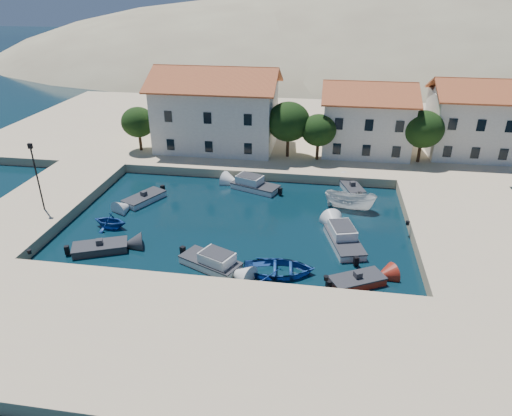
# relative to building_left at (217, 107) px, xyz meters

# --- Properties ---
(ground) EXTENTS (400.00, 400.00, 0.00)m
(ground) POSITION_rel_building_left_xyz_m (6.00, -28.00, -5.94)
(ground) COLOR black
(ground) RESTS_ON ground
(quay_south) EXTENTS (52.00, 12.00, 1.00)m
(quay_south) POSITION_rel_building_left_xyz_m (6.00, -34.00, -5.44)
(quay_south) COLOR beige
(quay_south) RESTS_ON ground
(quay_east) EXTENTS (11.00, 20.00, 1.00)m
(quay_east) POSITION_rel_building_left_xyz_m (26.50, -18.00, -5.44)
(quay_east) COLOR beige
(quay_east) RESTS_ON ground
(quay_west) EXTENTS (8.00, 20.00, 1.00)m
(quay_west) POSITION_rel_building_left_xyz_m (-13.00, -18.00, -5.44)
(quay_west) COLOR beige
(quay_west) RESTS_ON ground
(quay_north) EXTENTS (80.00, 36.00, 1.00)m
(quay_north) POSITION_rel_building_left_xyz_m (8.00, 10.00, -5.44)
(quay_north) COLOR beige
(quay_north) RESTS_ON ground
(hills) EXTENTS (254.00, 176.00, 99.00)m
(hills) POSITION_rel_building_left_xyz_m (26.64, 95.62, -29.34)
(hills) COLOR gray
(hills) RESTS_ON ground
(building_left) EXTENTS (14.70, 9.45, 9.70)m
(building_left) POSITION_rel_building_left_xyz_m (0.00, 0.00, 0.00)
(building_left) COLOR beige
(building_left) RESTS_ON quay_north
(building_mid) EXTENTS (10.50, 8.40, 8.30)m
(building_mid) POSITION_rel_building_left_xyz_m (18.00, 1.00, -0.71)
(building_mid) COLOR beige
(building_mid) RESTS_ON quay_north
(building_right) EXTENTS (9.45, 8.40, 8.80)m
(building_right) POSITION_rel_building_left_xyz_m (30.00, 2.00, -0.46)
(building_right) COLOR beige
(building_right) RESTS_ON quay_north
(trees) EXTENTS (37.30, 5.30, 6.45)m
(trees) POSITION_rel_building_left_xyz_m (10.51, -2.54, -1.10)
(trees) COLOR #382314
(trees) RESTS_ON quay_north
(lamppost) EXTENTS (0.35, 0.25, 6.22)m
(lamppost) POSITION_rel_building_left_xyz_m (-11.50, -20.00, -1.18)
(lamppost) COLOR black
(lamppost) RESTS_ON quay_west
(bollards) EXTENTS (29.36, 9.56, 0.30)m
(bollards) POSITION_rel_building_left_xyz_m (8.80, -24.13, -4.79)
(bollards) COLOR black
(bollards) RESTS_ON ground
(motorboat_grey_sw) EXTENTS (4.68, 3.41, 1.25)m
(motorboat_grey_sw) POSITION_rel_building_left_xyz_m (-4.04, -24.47, -5.64)
(motorboat_grey_sw) COLOR #2F2F34
(motorboat_grey_sw) RESTS_ON ground
(cabin_cruiser_south) EXTENTS (5.18, 3.86, 1.60)m
(cabin_cruiser_south) POSITION_rel_building_left_xyz_m (5.29, -25.30, -5.46)
(cabin_cruiser_south) COLOR silver
(cabin_cruiser_south) RESTS_ON ground
(rowboat_south) EXTENTS (5.66, 4.31, 1.10)m
(rowboat_south) POSITION_rel_building_left_xyz_m (10.58, -25.42, -5.94)
(rowboat_south) COLOR navy
(rowboat_south) RESTS_ON ground
(motorboat_red_se) EXTENTS (4.28, 3.40, 1.25)m
(motorboat_red_se) POSITION_rel_building_left_xyz_m (16.25, -25.93, -5.64)
(motorboat_red_se) COLOR maroon
(motorboat_red_se) RESTS_ON ground
(cabin_cruiser_east) EXTENTS (3.53, 5.77, 1.60)m
(cabin_cruiser_east) POSITION_rel_building_left_xyz_m (15.41, -20.49, -5.46)
(cabin_cruiser_east) COLOR silver
(cabin_cruiser_east) RESTS_ON ground
(boat_east) EXTENTS (5.15, 2.73, 1.89)m
(boat_east) POSITION_rel_building_left_xyz_m (16.05, -13.57, -5.94)
(boat_east) COLOR silver
(boat_east) RESTS_ON ground
(motorboat_white_ne) EXTENTS (2.73, 3.98, 1.25)m
(motorboat_white_ne) POSITION_rel_building_left_xyz_m (16.41, -9.28, -5.64)
(motorboat_white_ne) COLOR silver
(motorboat_white_ne) RESTS_ON ground
(rowboat_west) EXTENTS (3.37, 3.00, 1.62)m
(rowboat_west) POSITION_rel_building_left_xyz_m (-4.96, -20.59, -5.94)
(rowboat_west) COLOR navy
(rowboat_west) RESTS_ON ground
(motorboat_white_west) EXTENTS (3.62, 4.72, 1.25)m
(motorboat_white_west) POSITION_rel_building_left_xyz_m (-4.02, -14.98, -5.64)
(motorboat_white_west) COLOR silver
(motorboat_white_west) RESTS_ON ground
(cabin_cruiser_north) EXTENTS (5.40, 3.75, 1.60)m
(cabin_cruiser_north) POSITION_rel_building_left_xyz_m (6.41, -10.45, -5.46)
(cabin_cruiser_north) COLOR silver
(cabin_cruiser_north) RESTS_ON ground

